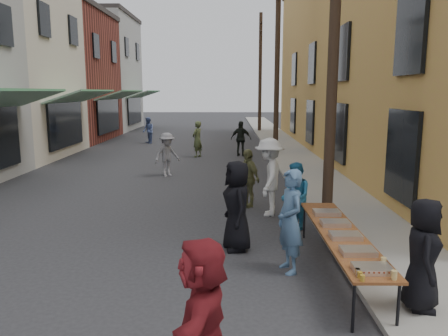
{
  "coord_description": "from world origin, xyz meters",
  "views": [
    {
      "loc": [
        1.88,
        -7.42,
        3.12
      ],
      "look_at": [
        1.77,
        2.97,
        1.3
      ],
      "focal_mm": 35.0,
      "sensor_mm": 36.0,
      "label": 1
    }
  ],
  "objects_px": {
    "catering_tray_sausage": "(372,269)",
    "guest_front_a": "(237,206)",
    "utility_pole_mid": "(277,64)",
    "utility_pole_far": "(260,73)",
    "serving_table": "(341,234)",
    "guest_front_c": "(295,196)",
    "utility_pole_near": "(334,31)",
    "server": "(423,254)"
  },
  "relations": [
    {
      "from": "serving_table",
      "to": "guest_front_c",
      "type": "relative_size",
      "value": 2.58
    },
    {
      "from": "serving_table",
      "to": "guest_front_c",
      "type": "bearing_deg",
      "value": 99.09
    },
    {
      "from": "guest_front_a",
      "to": "guest_front_c",
      "type": "distance_m",
      "value": 1.9
    },
    {
      "from": "serving_table",
      "to": "utility_pole_mid",
      "type": "bearing_deg",
      "value": 88.12
    },
    {
      "from": "utility_pole_mid",
      "to": "utility_pole_far",
      "type": "relative_size",
      "value": 1.0
    },
    {
      "from": "guest_front_a",
      "to": "utility_pole_far",
      "type": "bearing_deg",
      "value": 161.45
    },
    {
      "from": "catering_tray_sausage",
      "to": "server",
      "type": "height_order",
      "value": "server"
    },
    {
      "from": "catering_tray_sausage",
      "to": "guest_front_c",
      "type": "xyz_separation_m",
      "value": [
        -0.4,
        4.15,
        -0.02
      ]
    },
    {
      "from": "serving_table",
      "to": "utility_pole_far",
      "type": "bearing_deg",
      "value": 88.95
    },
    {
      "from": "utility_pole_mid",
      "to": "guest_front_c",
      "type": "bearing_deg",
      "value": -94.04
    },
    {
      "from": "utility_pole_near",
      "to": "guest_front_a",
      "type": "xyz_separation_m",
      "value": [
        -2.25,
        -2.07,
        -3.6
      ]
    },
    {
      "from": "utility_pole_near",
      "to": "server",
      "type": "distance_m",
      "value": 5.88
    },
    {
      "from": "guest_front_c",
      "to": "catering_tray_sausage",
      "type": "bearing_deg",
      "value": -8.83
    },
    {
      "from": "utility_pole_near",
      "to": "catering_tray_sausage",
      "type": "height_order",
      "value": "utility_pole_near"
    },
    {
      "from": "catering_tray_sausage",
      "to": "server",
      "type": "relative_size",
      "value": 0.31
    },
    {
      "from": "utility_pole_near",
      "to": "utility_pole_mid",
      "type": "bearing_deg",
      "value": 90.0
    },
    {
      "from": "serving_table",
      "to": "server",
      "type": "height_order",
      "value": "server"
    },
    {
      "from": "utility_pole_mid",
      "to": "utility_pole_far",
      "type": "distance_m",
      "value": 12.0
    },
    {
      "from": "utility_pole_mid",
      "to": "utility_pole_far",
      "type": "xyz_separation_m",
      "value": [
        0.0,
        12.0,
        0.0
      ]
    },
    {
      "from": "serving_table",
      "to": "catering_tray_sausage",
      "type": "height_order",
      "value": "catering_tray_sausage"
    },
    {
      "from": "utility_pole_far",
      "to": "catering_tray_sausage",
      "type": "xyz_separation_m",
      "value": [
        -0.5,
        -28.89,
        -3.71
      ]
    },
    {
      "from": "serving_table",
      "to": "guest_front_c",
      "type": "xyz_separation_m",
      "value": [
        -0.4,
        2.5,
        0.06
      ]
    },
    {
      "from": "utility_pole_mid",
      "to": "guest_front_a",
      "type": "height_order",
      "value": "utility_pole_mid"
    },
    {
      "from": "catering_tray_sausage",
      "to": "guest_front_a",
      "type": "xyz_separation_m",
      "value": [
        -1.75,
        2.82,
        0.11
      ]
    },
    {
      "from": "serving_table",
      "to": "guest_front_a",
      "type": "distance_m",
      "value": 2.12
    },
    {
      "from": "server",
      "to": "guest_front_a",
      "type": "bearing_deg",
      "value": 61.8
    },
    {
      "from": "guest_front_a",
      "to": "guest_front_c",
      "type": "height_order",
      "value": "guest_front_a"
    },
    {
      "from": "guest_front_a",
      "to": "utility_pole_near",
      "type": "bearing_deg",
      "value": 118.92
    },
    {
      "from": "guest_front_c",
      "to": "guest_front_a",
      "type": "bearing_deg",
      "value": -59.87
    },
    {
      "from": "catering_tray_sausage",
      "to": "guest_front_a",
      "type": "relative_size",
      "value": 0.28
    },
    {
      "from": "utility_pole_far",
      "to": "catering_tray_sausage",
      "type": "height_order",
      "value": "utility_pole_far"
    },
    {
      "from": "catering_tray_sausage",
      "to": "server",
      "type": "distance_m",
      "value": 0.82
    },
    {
      "from": "utility_pole_far",
      "to": "catering_tray_sausage",
      "type": "distance_m",
      "value": 29.13
    },
    {
      "from": "utility_pole_near",
      "to": "server",
      "type": "relative_size",
      "value": 5.66
    },
    {
      "from": "guest_front_a",
      "to": "catering_tray_sausage",
      "type": "bearing_deg",
      "value": 18.28
    },
    {
      "from": "utility_pole_near",
      "to": "utility_pole_far",
      "type": "relative_size",
      "value": 1.0
    },
    {
      "from": "utility_pole_far",
      "to": "guest_front_a",
      "type": "distance_m",
      "value": 26.41
    },
    {
      "from": "catering_tray_sausage",
      "to": "guest_front_a",
      "type": "bearing_deg",
      "value": 121.89
    },
    {
      "from": "utility_pole_near",
      "to": "guest_front_c",
      "type": "bearing_deg",
      "value": -140.61
    },
    {
      "from": "serving_table",
      "to": "guest_front_a",
      "type": "bearing_deg",
      "value": 146.29
    },
    {
      "from": "utility_pole_near",
      "to": "guest_front_a",
      "type": "distance_m",
      "value": 4.73
    },
    {
      "from": "utility_pole_near",
      "to": "utility_pole_far",
      "type": "height_order",
      "value": "same"
    }
  ]
}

